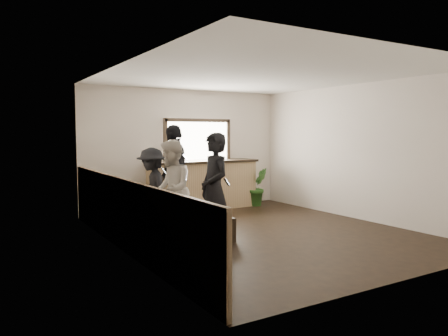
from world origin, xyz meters
TOP-DOWN VIEW (x-y plane):
  - ground at (0.00, 0.00)m, footprint 5.00×6.00m
  - room_shell at (-0.74, 0.00)m, footprint 5.01×6.01m
  - bar_counter at (0.30, 2.70)m, footprint 2.70×0.68m
  - sofa at (-2.00, -0.06)m, footprint 0.91×2.08m
  - coffee_table at (-1.06, 0.02)m, footprint 0.61×0.96m
  - cup_a at (-1.17, 0.16)m, footprint 0.16×0.16m
  - cup_b at (-0.87, -0.05)m, footprint 0.15×0.15m
  - potted_plant at (1.68, 2.42)m, footprint 0.55×0.46m
  - person_a at (-1.16, -0.39)m, footprint 0.50×0.68m
  - person_b at (-1.55, 0.39)m, footprint 0.92×1.01m
  - person_c at (-1.55, 1.24)m, footprint 0.69×1.05m
  - person_d at (-0.93, 1.58)m, footprint 1.15×1.14m

SIDE VIEW (x-z plane):
  - ground at x=0.00m, z-range -0.01..0.01m
  - coffee_table at x=-1.06m, z-range 0.00..0.40m
  - sofa at x=-2.00m, z-range 0.00..0.59m
  - cup_a at x=-1.17m, z-range 0.40..0.49m
  - cup_b at x=-0.87m, z-range 0.40..0.50m
  - potted_plant at x=1.68m, z-range 0.00..0.94m
  - bar_counter at x=0.30m, z-range -0.42..1.71m
  - person_c at x=-1.55m, z-range 0.00..1.52m
  - person_b at x=-1.55m, z-range 0.00..1.68m
  - person_a at x=-1.16m, z-range 0.00..1.79m
  - person_d at x=-0.93m, z-range 0.00..1.95m
  - room_shell at x=-0.74m, z-range 0.07..2.87m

